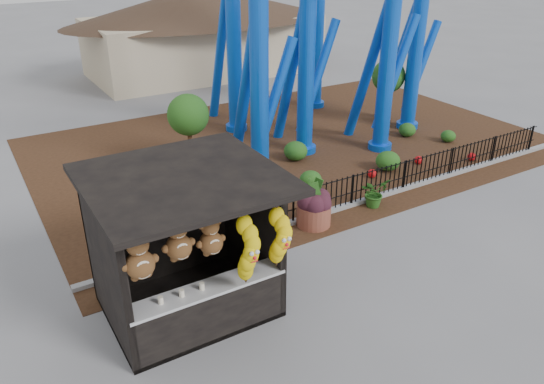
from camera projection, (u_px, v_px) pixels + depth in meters
ground at (337, 291)px, 11.63m from camera, size 120.00×120.00×0.00m
mulch_bed at (292, 145)px, 19.63m from camera, size 18.00×12.00×0.02m
curb at (383, 195)px, 15.76m from camera, size 18.00×0.18×0.12m
prize_booth at (190, 251)px, 10.25m from camera, size 3.50×3.40×3.12m
picket_fence at (407, 175)px, 15.99m from camera, size 12.20×0.06×1.00m
terracotta_planter at (314, 215)px, 14.14m from camera, size 1.05×1.05×0.62m
planter_foliage at (314, 194)px, 13.86m from camera, size 0.70×0.70×0.64m
potted_plant at (374, 193)px, 15.07m from camera, size 0.86×0.78×0.85m
landscaping at (359, 154)px, 18.03m from camera, size 8.48×3.73×0.65m
pavilion at (202, 15)px, 28.43m from camera, size 15.00×15.00×4.80m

